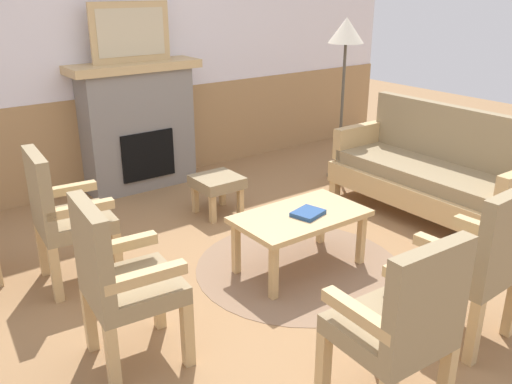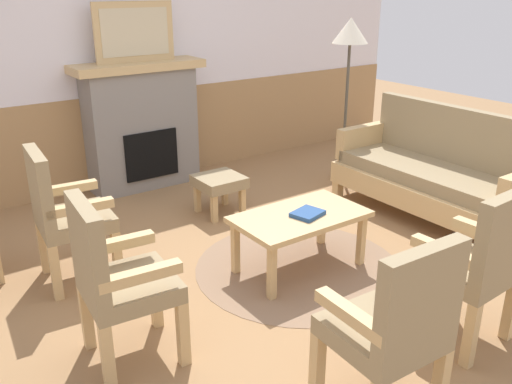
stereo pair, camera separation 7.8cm
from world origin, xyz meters
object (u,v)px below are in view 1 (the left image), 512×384
(fireplace, at_px, (138,125))
(armchair_by_window_left, at_px, (63,212))
(book_on_table, at_px, (308,213))
(floor_lamp_by_couch, at_px, (346,41))
(coffee_table, at_px, (300,221))
(footstool, at_px, (217,184))
(couch, at_px, (431,174))
(armchair_near_fireplace, at_px, (120,277))
(armchair_front_center, at_px, (401,322))
(armchair_front_left, at_px, (480,258))
(framed_picture, at_px, (131,32))

(fireplace, xyz_separation_m, armchair_by_window_left, (-1.27, -1.50, -0.11))
(book_on_table, bearing_deg, floor_lamp_by_couch, 38.95)
(coffee_table, relative_size, footstool, 2.40)
(couch, bearing_deg, footstool, 142.34)
(armchair_near_fireplace, bearing_deg, footstool, 43.31)
(coffee_table, distance_m, armchair_front_center, 1.54)
(fireplace, bearing_deg, armchair_front_center, -96.76)
(coffee_table, height_order, floor_lamp_by_couch, floor_lamp_by_couch)
(couch, distance_m, coffee_table, 1.60)
(armchair_front_left, relative_size, armchair_front_center, 1.00)
(armchair_front_center, bearing_deg, footstool, 75.49)
(couch, relative_size, coffee_table, 1.88)
(armchair_front_center, bearing_deg, coffee_table, 66.56)
(coffee_table, relative_size, book_on_table, 4.44)
(armchair_by_window_left, bearing_deg, book_on_table, -30.56)
(framed_picture, relative_size, book_on_table, 3.70)
(fireplace, xyz_separation_m, couch, (1.76, -2.26, -0.26))
(armchair_by_window_left, height_order, armchair_front_left, same)
(book_on_table, distance_m, armchair_front_left, 1.23)
(fireplace, bearing_deg, framed_picture, 90.00)
(armchair_by_window_left, relative_size, floor_lamp_by_couch, 0.58)
(book_on_table, height_order, armchair_near_fireplace, armchair_near_fireplace)
(framed_picture, bearing_deg, armchair_near_fireplace, -117.32)
(couch, height_order, armchair_by_window_left, same)
(framed_picture, bearing_deg, floor_lamp_by_couch, -28.83)
(book_on_table, xyz_separation_m, armchair_front_left, (0.23, -1.21, 0.08))
(framed_picture, height_order, armchair_near_fireplace, framed_picture)
(armchair_near_fireplace, distance_m, floor_lamp_by_couch, 3.64)
(couch, distance_m, floor_lamp_by_couch, 1.63)
(floor_lamp_by_couch, bearing_deg, framed_picture, 151.17)
(fireplace, distance_m, armchair_front_left, 3.60)
(armchair_near_fireplace, bearing_deg, armchair_front_center, -53.05)
(footstool, xyz_separation_m, armchair_front_center, (-0.68, -2.64, 0.25))
(framed_picture, relative_size, armchair_front_left, 0.82)
(armchair_by_window_left, relative_size, armchair_front_left, 1.00)
(armchair_near_fireplace, relative_size, floor_lamp_by_couch, 0.58)
(coffee_table, relative_size, floor_lamp_by_couch, 0.57)
(footstool, height_order, armchair_near_fireplace, armchair_near_fireplace)
(fireplace, height_order, footstool, fireplace)
(fireplace, height_order, framed_picture, framed_picture)
(footstool, distance_m, floor_lamp_by_couch, 1.99)
(book_on_table, distance_m, footstool, 1.29)
(footstool, height_order, armchair_front_left, armchair_front_left)
(book_on_table, relative_size, armchair_front_center, 0.22)
(framed_picture, distance_m, couch, 3.09)
(armchair_front_left, bearing_deg, armchair_by_window_left, 129.19)
(book_on_table, distance_m, armchair_by_window_left, 1.70)
(fireplace, height_order, armchair_near_fireplace, fireplace)
(framed_picture, bearing_deg, fireplace, -90.00)
(footstool, bearing_deg, floor_lamp_by_couch, 2.12)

